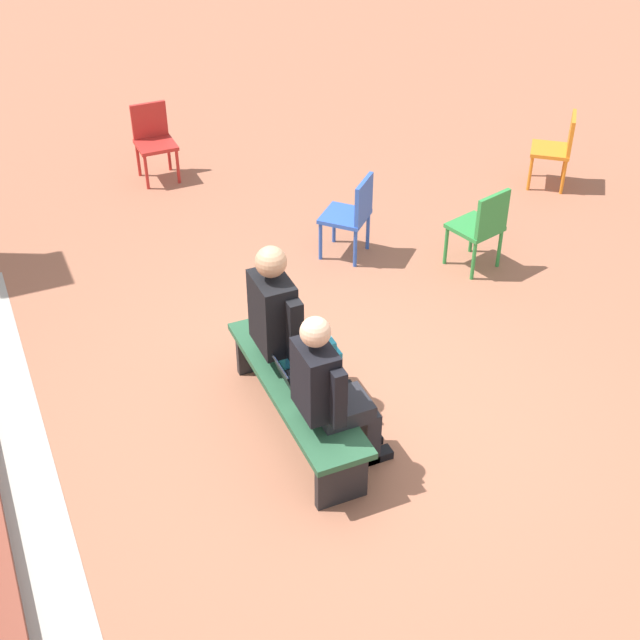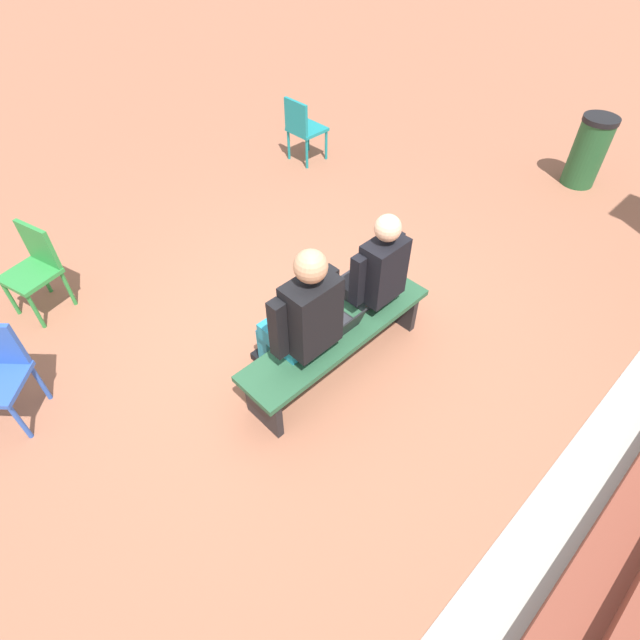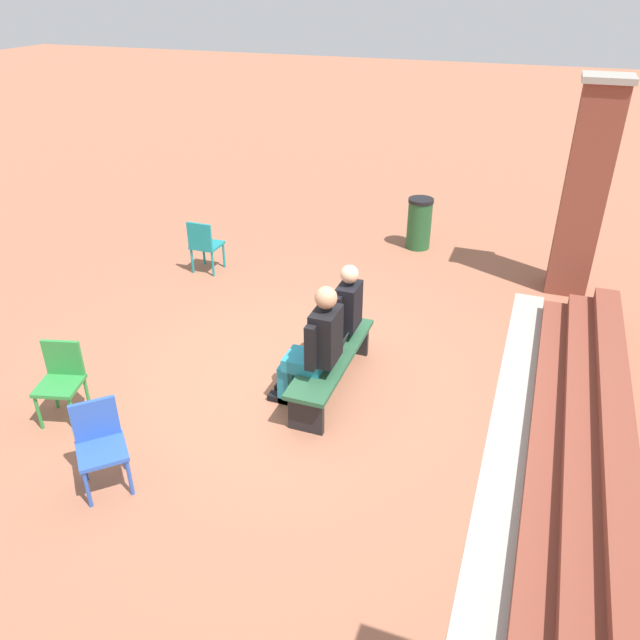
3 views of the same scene
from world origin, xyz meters
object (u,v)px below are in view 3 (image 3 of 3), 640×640
(bench, at_px, (332,361))
(laptop, at_px, (334,350))
(plastic_chair_foreground, at_px, (61,376))
(person_student, at_px, (340,314))
(plastic_chair_far_right, at_px, (100,441))
(plastic_chair_mid_courtyard, at_px, (204,243))
(litter_bin, at_px, (419,223))
(person_adult, at_px, (315,344))

(bench, bearing_deg, laptop, 139.17)
(laptop, relative_size, plastic_chair_foreground, 0.38)
(person_student, bearing_deg, plastic_chair_far_right, -28.54)
(laptop, bearing_deg, bench, -40.83)
(bench, height_order, plastic_chair_foreground, plastic_chair_foreground)
(plastic_chair_foreground, bearing_deg, plastic_chair_mid_courtyard, -173.78)
(person_student, relative_size, litter_bin, 1.55)
(bench, bearing_deg, plastic_chair_foreground, -60.34)
(litter_bin, bearing_deg, plastic_chair_far_right, -12.86)
(laptop, relative_size, litter_bin, 0.37)
(person_adult, xyz_separation_m, plastic_chair_far_right, (1.78, -1.39, -0.27))
(person_adult, height_order, plastic_chair_mid_courtyard, person_adult)
(laptop, bearing_deg, person_adult, -13.88)
(plastic_chair_foreground, bearing_deg, laptop, 119.78)
(person_adult, height_order, litter_bin, person_adult)
(person_student, bearing_deg, litter_bin, 178.63)
(litter_bin, bearing_deg, bench, -0.37)
(litter_bin, bearing_deg, person_adult, -1.22)
(plastic_chair_far_right, bearing_deg, laptop, 145.29)
(person_student, bearing_deg, person_adult, -0.42)
(bench, xyz_separation_m, person_adult, (0.33, -0.07, 0.40))
(person_student, bearing_deg, bench, 8.41)
(plastic_chair_mid_courtyard, height_order, litter_bin, litter_bin)
(person_student, relative_size, person_adult, 0.93)
(person_student, height_order, litter_bin, person_student)
(person_student, distance_m, laptop, 0.49)
(person_adult, xyz_separation_m, laptop, (-0.34, 0.08, -0.25))
(person_student, distance_m, plastic_chair_mid_courtyard, 3.36)
(plastic_chair_far_right, bearing_deg, litter_bin, 167.14)
(person_student, relative_size, plastic_chair_far_right, 1.58)
(litter_bin, bearing_deg, plastic_chair_foreground, -23.25)
(person_student, xyz_separation_m, plastic_chair_mid_courtyard, (-1.83, -2.80, -0.23))
(bench, distance_m, plastic_chair_foreground, 2.84)
(bench, distance_m, litter_bin, 4.40)
(person_student, height_order, plastic_chair_mid_courtyard, person_student)
(laptop, distance_m, plastic_chair_foreground, 2.86)
(bench, relative_size, person_student, 1.35)
(person_student, distance_m, plastic_chair_far_right, 2.92)
(person_adult, height_order, plastic_chair_far_right, person_adult)
(person_student, xyz_separation_m, plastic_chair_foreground, (1.86, -2.40, -0.23))
(bench, relative_size, plastic_chair_mid_courtyard, 2.14)
(laptop, xyz_separation_m, plastic_chair_mid_courtyard, (-2.27, -2.88, -0.02))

